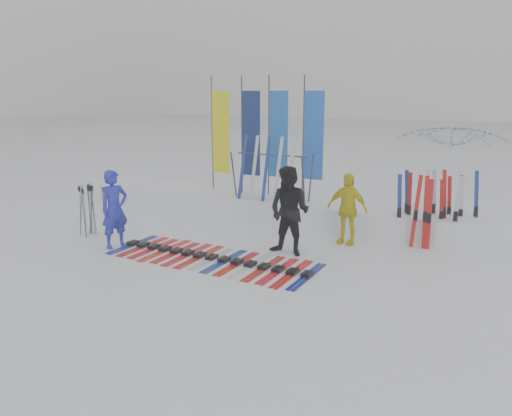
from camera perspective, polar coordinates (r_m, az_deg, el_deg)
The scene contains 11 objects.
ground at distance 9.45m, azimuth -5.72°, elevation -7.72°, with size 120.00×120.00×0.00m, color white.
snow_bank at distance 13.26m, azimuth 5.38°, elevation -0.30°, with size 14.00×1.60×0.60m, color white.
person_blue at distance 11.30m, azimuth -15.87°, elevation -0.14°, with size 0.63×0.41×1.72m, color #1E29B4.
person_black at distance 10.39m, azimuth 3.84°, elevation -0.37°, with size 0.91×0.71×1.87m, color black.
person_yellow at distance 11.35m, azimuth 10.36°, elevation -0.08°, with size 0.95×0.39×1.62m, color yellow.
tent_canopy at distance 13.57m, azimuth 21.04°, elevation 3.61°, with size 2.89×2.95×2.65m, color white.
ski_row at distance 10.33m, azimuth -5.05°, elevation -5.68°, with size 4.40×1.69×0.07m.
pole_cluster at distance 12.57m, azimuth -18.50°, elevation -0.23°, with size 0.74×0.45×1.25m.
feather_flags at distance 13.72m, azimuth 0.90°, elevation 8.43°, with size 3.35×0.20×3.20m.
ski_rack at distance 13.00m, azimuth 1.80°, elevation 4.35°, with size 2.04×0.80×1.23m.
upright_skis at distance 11.87m, azimuth 19.78°, elevation -0.15°, with size 1.60×1.13×1.69m.
Camera 1 is at (4.99, -7.31, 3.32)m, focal length 35.00 mm.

